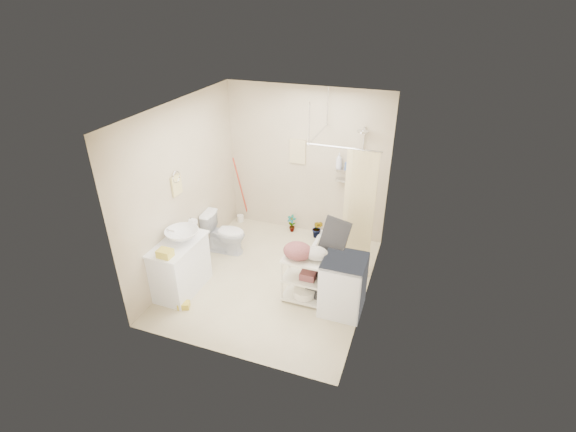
% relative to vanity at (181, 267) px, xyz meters
% --- Properties ---
extents(floor, '(3.20, 3.20, 0.00)m').
position_rel_vanity_xyz_m(floor, '(1.16, 0.68, -0.40)').
color(floor, beige).
rests_on(floor, ground).
extents(ceiling, '(2.80, 3.20, 0.04)m').
position_rel_vanity_xyz_m(ceiling, '(1.16, 0.68, 2.20)').
color(ceiling, silver).
rests_on(ceiling, ground).
extents(wall_back, '(2.80, 0.04, 2.60)m').
position_rel_vanity_xyz_m(wall_back, '(1.16, 2.28, 0.90)').
color(wall_back, '#C3B497').
rests_on(wall_back, ground).
extents(wall_front, '(2.80, 0.04, 2.60)m').
position_rel_vanity_xyz_m(wall_front, '(1.16, -0.92, 0.90)').
color(wall_front, '#C3B497').
rests_on(wall_front, ground).
extents(wall_left, '(0.04, 3.20, 2.60)m').
position_rel_vanity_xyz_m(wall_left, '(-0.24, 0.68, 0.90)').
color(wall_left, '#C3B497').
rests_on(wall_left, ground).
extents(wall_right, '(0.04, 3.20, 2.60)m').
position_rel_vanity_xyz_m(wall_right, '(2.56, 0.68, 0.90)').
color(wall_right, '#C3B497').
rests_on(wall_right, ground).
extents(vanity, '(0.53, 0.92, 0.80)m').
position_rel_vanity_xyz_m(vanity, '(0.00, 0.00, 0.00)').
color(vanity, silver).
rests_on(vanity, ground).
extents(sink, '(0.51, 0.51, 0.16)m').
position_rel_vanity_xyz_m(sink, '(0.04, 0.09, 0.48)').
color(sink, silver).
rests_on(sink, vanity).
extents(counter_basket, '(0.20, 0.15, 0.11)m').
position_rel_vanity_xyz_m(counter_basket, '(0.05, -0.34, 0.46)').
color(counter_basket, gold).
rests_on(counter_basket, vanity).
extents(floor_basket, '(0.28, 0.25, 0.13)m').
position_rel_vanity_xyz_m(floor_basket, '(0.23, -0.36, -0.34)').
color(floor_basket, gold).
rests_on(floor_basket, ground).
extents(toilet, '(0.72, 0.44, 0.71)m').
position_rel_vanity_xyz_m(toilet, '(0.12, 1.14, -0.05)').
color(toilet, silver).
rests_on(toilet, ground).
extents(mop, '(0.16, 0.16, 1.33)m').
position_rel_vanity_xyz_m(mop, '(-0.09, 2.15, 0.26)').
color(mop, '#B63220').
rests_on(mop, ground).
extents(potted_plant_a, '(0.18, 0.13, 0.33)m').
position_rel_vanity_xyz_m(potted_plant_a, '(0.95, 2.13, -0.24)').
color(potted_plant_a, '#9A5528').
rests_on(potted_plant_a, ground).
extents(potted_plant_b, '(0.22, 0.19, 0.35)m').
position_rel_vanity_xyz_m(potted_plant_b, '(1.46, 2.08, -0.23)').
color(potted_plant_b, brown).
rests_on(potted_plant_b, ground).
extents(hanging_towel, '(0.28, 0.03, 0.42)m').
position_rel_vanity_xyz_m(hanging_towel, '(1.01, 2.26, 1.10)').
color(hanging_towel, beige).
rests_on(hanging_towel, wall_back).
extents(towel_ring, '(0.04, 0.22, 0.34)m').
position_rel_vanity_xyz_m(towel_ring, '(-0.22, 0.48, 1.07)').
color(towel_ring, '#DFCD7D').
rests_on(towel_ring, wall_left).
extents(tp_holder, '(0.08, 0.12, 0.14)m').
position_rel_vanity_xyz_m(tp_holder, '(-0.20, 0.73, 0.32)').
color(tp_holder, white).
rests_on(tp_holder, wall_left).
extents(shower, '(1.10, 1.10, 2.10)m').
position_rel_vanity_xyz_m(shower, '(2.01, 1.73, 0.65)').
color(shower, white).
rests_on(shower, ground).
extents(shampoo_bottle_a, '(0.13, 0.13, 0.26)m').
position_rel_vanity_xyz_m(shampoo_bottle_a, '(1.74, 2.19, 1.05)').
color(shampoo_bottle_a, silver).
rests_on(shampoo_bottle_a, shower).
extents(shampoo_bottle_b, '(0.09, 0.09, 0.17)m').
position_rel_vanity_xyz_m(shampoo_bottle_b, '(1.88, 2.18, 1.00)').
color(shampoo_bottle_b, '#3E5995').
rests_on(shampoo_bottle_b, shower).
extents(washing_machine, '(0.56, 0.58, 0.82)m').
position_rel_vanity_xyz_m(washing_machine, '(2.30, 0.36, 0.01)').
color(washing_machine, silver).
rests_on(washing_machine, ground).
extents(laundry_rack, '(0.61, 0.36, 0.84)m').
position_rel_vanity_xyz_m(laundry_rack, '(1.75, 0.38, 0.02)').
color(laundry_rack, beige).
rests_on(laundry_rack, ground).
extents(ironing_board, '(0.37, 0.15, 1.27)m').
position_rel_vanity_xyz_m(ironing_board, '(2.02, 0.54, 0.23)').
color(ironing_board, black).
rests_on(ironing_board, ground).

